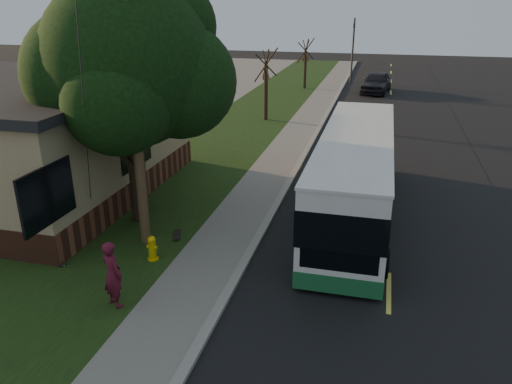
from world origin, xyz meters
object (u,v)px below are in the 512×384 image
Objects in this scene: bare_tree_far at (305,64)px; skateboard_spare at (57,260)px; traffic_signal at (353,46)px; leafy_tree at (131,65)px; skateboarder at (112,274)px; transit_bus at (355,174)px; fire_hydrant at (152,248)px; bare_tree_near at (266,86)px; dumpster at (102,168)px; utility_pole at (133,93)px; distant_car at (376,82)px; skateboard_main at (177,235)px.

skateboard_spare is (-2.19, -30.80, -1.87)m from bare_tree_far.
traffic_signal is at bearing 80.71° from skateboard_spare.
leafy_tree is 1.94× the size of bare_tree_far.
bare_tree_far is 0.73× the size of traffic_signal.
transit_bus is at bearing -99.63° from skateboarder.
fire_hydrant is 0.18× the size of bare_tree_far.
bare_tree_near reaches higher than fire_hydrant.
fire_hydrant is 0.09× the size of leafy_tree.
skateboard_spare is at bearing -71.02° from dumpster.
transit_bus is 12.97× the size of skateboard_spare.
distant_car is at bearing 78.02° from utility_pole.
bare_tree_far is at bearing 87.55° from leafy_tree.
bare_tree_far reaches higher than distant_car.
skateboard_spare is (-2.69, 1.51, -0.80)m from skateboarder.
dumpster is (-4.74, 5.42, 0.25)m from fire_hydrant.
transit_bus is at bearing -4.15° from dumpster.
utility_pole is at bearing -89.34° from bare_tree_near.
skateboard_main is at bearing -88.99° from bare_tree_far.
utility_pole is 11.74× the size of skateboard_main.
transit_bus is (6.88, 2.04, -3.61)m from leafy_tree.
skateboard_spare is (-7.91, -5.50, -1.43)m from transit_bus.
utility_pole is at bearing -94.13° from distant_car.
bare_tree_near is at bearing 115.03° from transit_bus.
transit_bus is at bearing 16.54° from leafy_tree.
skateboarder is at bearing -71.41° from leafy_tree.
bare_tree_far is 24.99m from dumpster.
skateboarder is at bearing -94.72° from traffic_signal.
fire_hydrant is at bearing 17.23° from skateboard_spare.
bare_tree_near is 13.23m from dumpster.
bare_tree_far is at bearing 79.99° from dumpster.
skateboard_main is 28.64m from distant_car.
dumpster is at bearing -100.01° from bare_tree_far.
utility_pole is 10.92× the size of skateboard_spare.
bare_tree_far is (0.31, 29.01, -2.63)m from utility_pole.
bare_tree_near is 1.07× the size of bare_tree_far.
utility_pole is 5.29× the size of skateboarder.
bare_tree_near is 5.18× the size of skateboard_spare.
leafy_tree is 31.76m from traffic_signal.
dumpster is (-3.17, 2.77, -4.49)m from leafy_tree.
skateboarder is at bearing -29.32° from skateboard_spare.
transit_bus is (5.31, 4.69, 1.12)m from fire_hydrant.
traffic_signal reaches higher than skateboard_spare.
skateboard_main is (-3.00, -32.43, -3.04)m from traffic_signal.
bare_tree_far is at bearing 90.76° from fire_hydrant.
bare_tree_far is 28.50m from skateboard_main.
dumpster is 0.33× the size of distant_car.
leafy_tree is 6.74m from skateboarder.
fire_hydrant is at bearing -87.14° from bare_tree_near.
skateboard_spare is at bearing -96.81° from distant_car.
bare_tree_near is 0.78× the size of traffic_signal.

